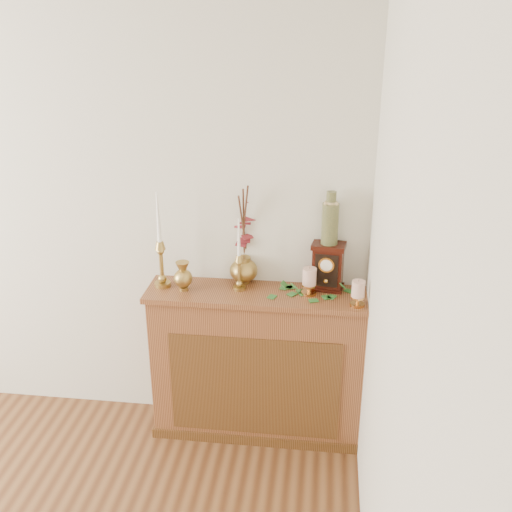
# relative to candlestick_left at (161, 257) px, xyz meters

# --- Properties ---
(console_shelf) EXTENTS (1.24, 0.34, 0.93)m
(console_shelf) POSITION_rel_candlestick_left_xyz_m (0.54, -0.01, -0.67)
(console_shelf) COLOR brown
(console_shelf) RESTS_ON ground
(candlestick_left) EXTENTS (0.09, 0.09, 0.55)m
(candlestick_left) POSITION_rel_candlestick_left_xyz_m (0.00, 0.00, 0.00)
(candlestick_left) COLOR #B49948
(candlestick_left) RESTS_ON console_shelf
(candlestick_center) EXTENTS (0.07, 0.07, 0.42)m
(candlestick_center) POSITION_rel_candlestick_left_xyz_m (0.44, 0.01, -0.04)
(candlestick_center) COLOR #B49948
(candlestick_center) RESTS_ON console_shelf
(bud_vase) EXTENTS (0.10, 0.10, 0.17)m
(bud_vase) POSITION_rel_candlestick_left_xyz_m (0.13, -0.04, -0.10)
(bud_vase) COLOR #B49948
(bud_vase) RESTS_ON console_shelf
(ginger_jar) EXTENTS (0.24, 0.26, 0.59)m
(ginger_jar) POSITION_rel_candlestick_left_xyz_m (0.45, 0.14, 0.08)
(ginger_jar) COLOR #B49948
(ginger_jar) RESTS_ON console_shelf
(pillar_candle_left) EXTENTS (0.08, 0.08, 0.16)m
(pillar_candle_left) POSITION_rel_candlestick_left_xyz_m (0.82, -0.00, -0.09)
(pillar_candle_left) COLOR #CA8E47
(pillar_candle_left) RESTS_ON console_shelf
(pillar_candle_right) EXTENTS (0.08, 0.08, 0.15)m
(pillar_candle_right) POSITION_rel_candlestick_left_xyz_m (1.08, -0.11, -0.10)
(pillar_candle_right) COLOR #CA8E47
(pillar_candle_right) RESTS_ON console_shelf
(ivy_garland) EXTENTS (0.41, 0.16, 0.08)m
(ivy_garland) POSITION_rel_candlestick_left_xyz_m (0.86, -0.01, -0.17)
(ivy_garland) COLOR #286125
(ivy_garland) RESTS_ON console_shelf
(mantel_clock) EXTENTS (0.20, 0.15, 0.27)m
(mantel_clock) POSITION_rel_candlestick_left_xyz_m (0.92, 0.08, -0.05)
(mantel_clock) COLOR #33110A
(mantel_clock) RESTS_ON console_shelf
(ceramic_vase) EXTENTS (0.09, 0.09, 0.29)m
(ceramic_vase) POSITION_rel_candlestick_left_xyz_m (0.92, 0.08, 0.22)
(ceramic_vase) COLOR #183126
(ceramic_vase) RESTS_ON mantel_clock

